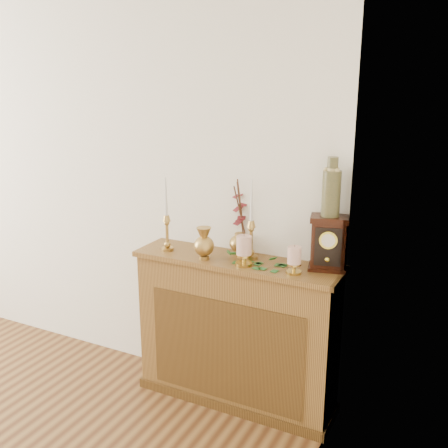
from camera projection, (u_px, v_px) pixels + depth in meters
The scene contains 10 objects.
console_shelf at pixel (236, 336), 3.17m from camera, with size 1.24×0.34×0.93m.
candlestick_left at pixel (167, 227), 3.14m from camera, with size 0.08×0.08×0.45m.
candlestick_center at pixel (251, 233), 2.99m from camera, with size 0.08×0.08×0.47m.
bud_vase at pixel (204, 244), 3.00m from camera, with size 0.12×0.12×0.19m.
ginger_jar at pixel (241, 218), 3.12m from camera, with size 0.18×0.20×0.46m.
pillar_candle_left at pixel (244, 249), 2.90m from camera, with size 0.10×0.10×0.18m.
pillar_candle_right at pixel (294, 259), 2.79m from camera, with size 0.08×0.08×0.16m.
ivy_garland at pixel (245, 260), 2.97m from camera, with size 0.35×0.16×0.07m.
mantel_clock at pixel (328, 243), 2.83m from camera, with size 0.23×0.18×0.30m.
ceramic_vase at pixel (331, 190), 2.75m from camera, with size 0.10×0.10×0.32m.
Camera 1 is at (2.62, -0.49, 1.95)m, focal length 42.00 mm.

